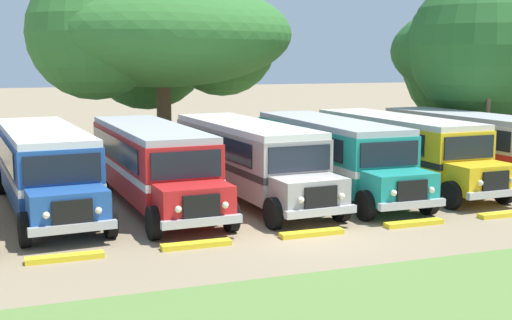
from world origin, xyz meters
TOP-DOWN VIEW (x-y plane):
  - ground_plane at (0.00, 0.00)m, footprint 220.00×220.00m
  - parked_bus_slot_1 at (-7.22, 6.37)m, footprint 3.39×10.95m
  - parked_bus_slot_2 at (-3.52, 5.85)m, footprint 3.08×10.89m
  - parked_bus_slot_3 at (0.12, 5.80)m, footprint 3.22×10.92m
  - parked_bus_slot_4 at (3.64, 5.72)m, footprint 2.69×10.84m
  - parked_bus_slot_5 at (7.04, 6.20)m, footprint 3.08×10.89m
  - parked_bus_slot_6 at (10.71, 6.07)m, footprint 3.36×10.94m
  - curb_wheelstop_1 at (-7.10, -0.30)m, footprint 2.00×0.36m
  - curb_wheelstop_2 at (-3.55, -0.30)m, footprint 2.00×0.36m
  - curb_wheelstop_3 at (0.00, -0.30)m, footprint 2.00×0.36m
  - curb_wheelstop_4 at (3.55, -0.30)m, footprint 2.00×0.36m
  - curb_wheelstop_5 at (7.10, -0.30)m, footprint 2.00×0.36m
  - broad_shade_tree at (-0.47, 18.74)m, footprint 14.01×14.29m
  - utility_pole at (12.80, 7.75)m, footprint 1.80×0.20m

SIDE VIEW (x-z plane):
  - ground_plane at x=0.00m, z-range 0.00..0.00m
  - curb_wheelstop_1 at x=-7.10m, z-range 0.00..0.15m
  - curb_wheelstop_2 at x=-3.55m, z-range 0.00..0.15m
  - curb_wheelstop_3 at x=0.00m, z-range 0.00..0.15m
  - curb_wheelstop_4 at x=3.55m, z-range 0.00..0.15m
  - curb_wheelstop_5 at x=7.10m, z-range 0.00..0.15m
  - parked_bus_slot_1 at x=-7.22m, z-range 0.17..2.99m
  - parked_bus_slot_2 at x=-3.52m, z-range 0.17..2.99m
  - parked_bus_slot_3 at x=0.12m, z-range 0.17..2.99m
  - parked_bus_slot_4 at x=3.64m, z-range 0.17..2.99m
  - parked_bus_slot_5 at x=7.04m, z-range 0.17..2.99m
  - parked_bus_slot_6 at x=10.71m, z-range 0.17..2.99m
  - utility_pole at x=12.80m, z-range 0.24..7.07m
  - broad_shade_tree at x=-0.47m, z-range 1.44..11.24m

